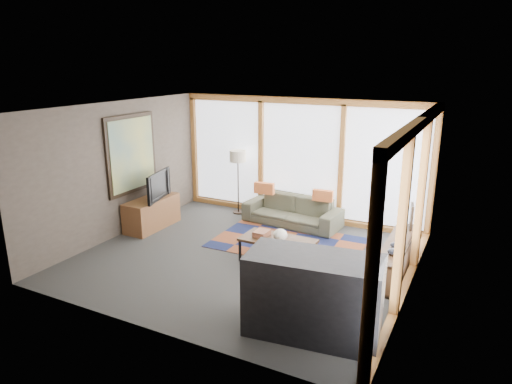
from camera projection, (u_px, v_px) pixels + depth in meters
The scene contains 17 objects.
ground at pixel (246, 258), 7.97m from camera, with size 5.50×5.50×0.00m, color #2C2B29.
room_envelope at pixel (286, 169), 7.81m from camera, with size 5.52×5.02×2.62m.
rug at pixel (288, 242), 8.64m from camera, with size 2.75×1.77×0.01m, color brown.
sofa at pixel (292, 211), 9.53m from camera, with size 2.03×0.80×0.59m, color #40402E.
pillow_left at pixel (264, 188), 9.69m from camera, with size 0.43×0.13×0.24m, color #C4602D.
pillow_right at pixel (323, 196), 9.18m from camera, with size 0.41×0.12×0.23m, color #C4602D.
floor_lamp at pixel (238, 182), 10.14m from camera, with size 0.36×0.36×1.44m, color black, non-canonical shape.
coffee_table at pixel (278, 250), 7.77m from camera, with size 1.25×0.63×0.42m, color black, non-canonical shape.
book_stack at pixel (262, 233), 7.84m from camera, with size 0.22×0.28×0.09m, color brown.
vase at pixel (280, 235), 7.62m from camera, with size 0.24×0.24×0.20m, color silver.
bookshelf at pixel (396, 257), 7.42m from camera, with size 0.36×2.00×0.50m, color black, non-canonical shape.
bowl_a at pixel (394, 252), 6.88m from camera, with size 0.19×0.19×0.09m, color black.
bowl_b at pixel (396, 245), 7.14m from camera, with size 0.17×0.17×0.08m, color black.
shelf_picture at pixel (412, 216), 7.94m from camera, with size 0.04×0.33×0.43m, color black.
tv_console at pixel (152, 213), 9.36m from camera, with size 0.52×1.24×0.62m, color brown.
television at pixel (154, 185), 9.17m from camera, with size 0.99×0.13×0.57m, color black.
bar_counter at pixel (313, 295), 5.65m from camera, with size 1.65×0.77×1.05m, color black.
Camera 1 is at (3.51, -6.45, 3.32)m, focal length 32.00 mm.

